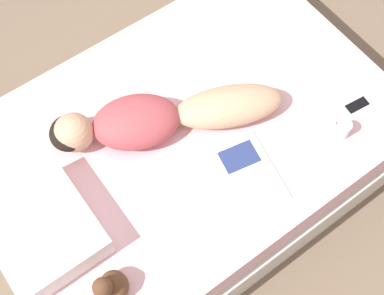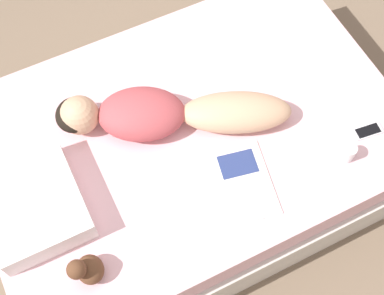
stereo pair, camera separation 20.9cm
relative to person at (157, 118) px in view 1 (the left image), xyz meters
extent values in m
plane|color=#7A6651|center=(-0.09, -0.10, -0.65)|extent=(12.00, 12.00, 0.00)
cube|color=beige|center=(-0.09, -0.10, -0.48)|extent=(1.53, 2.25, 0.34)
cube|color=beige|center=(-0.09, -0.10, -0.20)|extent=(1.47, 2.19, 0.21)
ellipsoid|color=tan|center=(-0.15, -0.33, -0.01)|extent=(0.45, 0.61, 0.16)
ellipsoid|color=#B2474C|center=(0.04, 0.10, 0.00)|extent=(0.46, 0.53, 0.19)
ellipsoid|color=black|center=(0.18, 0.40, 0.01)|extent=(0.26, 0.26, 0.11)
sphere|color=tan|center=(0.17, 0.38, 0.01)|extent=(0.20, 0.20, 0.20)
cube|color=silver|center=(-0.58, -0.19, -0.09)|extent=(0.25, 0.30, 0.01)
cube|color=silver|center=(-0.38, -0.23, -0.09)|extent=(0.25, 0.30, 0.01)
cube|color=navy|center=(-0.38, -0.23, -0.08)|extent=(0.16, 0.21, 0.00)
cylinder|color=white|center=(-0.58, -0.73, -0.04)|extent=(0.07, 0.07, 0.10)
cylinder|color=black|center=(-0.58, -0.73, 0.00)|extent=(0.06, 0.06, 0.01)
torus|color=white|center=(-0.54, -0.73, -0.04)|extent=(0.06, 0.01, 0.06)
cube|color=silver|center=(-0.51, -0.92, -0.09)|extent=(0.09, 0.16, 0.01)
cube|color=black|center=(-0.51, -0.92, -0.08)|extent=(0.07, 0.13, 0.00)
ellipsoid|color=brown|center=(-0.57, 0.62, -0.03)|extent=(0.14, 0.12, 0.12)
sphere|color=brown|center=(-0.57, 0.67, 0.05)|extent=(0.09, 0.09, 0.09)
cube|color=white|center=(-0.16, 0.74, -0.02)|extent=(0.52, 0.43, 0.14)
camera|label=1|loc=(-1.19, 0.66, 2.31)|focal=50.00mm
camera|label=2|loc=(-1.30, 0.48, 2.31)|focal=50.00mm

